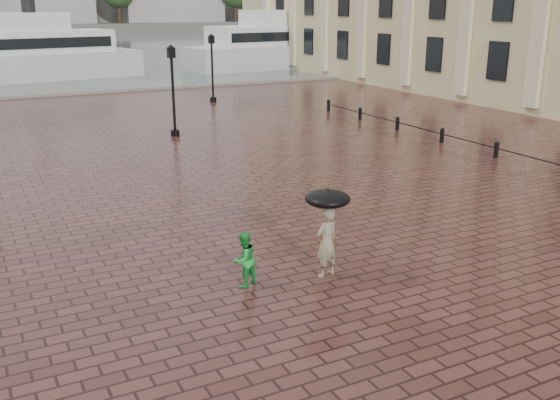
# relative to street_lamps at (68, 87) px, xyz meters

# --- Properties ---
(ground) EXTENTS (300.00, 300.00, 0.00)m
(ground) POSITION_rel_street_lamps_xyz_m (1.50, -17.50, -2.33)
(ground) COLOR #3C1E1B
(ground) RESTS_ON ground
(quay_edge) EXTENTS (80.00, 0.60, 0.30)m
(quay_edge) POSITION_rel_street_lamps_xyz_m (1.50, 14.50, -2.33)
(quay_edge) COLOR slate
(quay_edge) RESTS_ON ground
(bollard_row) EXTENTS (0.22, 21.22, 0.73)m
(bollard_row) POSITION_rel_street_lamps_xyz_m (15.50, -11.00, -1.93)
(bollard_row) COLOR black
(bollard_row) RESTS_ON ground
(street_lamps) EXTENTS (21.44, 14.44, 4.40)m
(street_lamps) POSITION_rel_street_lamps_xyz_m (0.00, 0.00, 0.00)
(street_lamps) COLOR black
(street_lamps) RESTS_ON ground
(adult_pedestrian) EXTENTS (0.72, 0.56, 1.77)m
(adult_pedestrian) POSITION_rel_street_lamps_xyz_m (2.40, -21.75, -1.44)
(adult_pedestrian) COLOR gray
(adult_pedestrian) RESTS_ON ground
(child_pedestrian) EXTENTS (0.80, 0.72, 1.36)m
(child_pedestrian) POSITION_rel_street_lamps_xyz_m (0.37, -21.35, -1.65)
(child_pedestrian) COLOR green
(child_pedestrian) RESTS_ON ground
(ferry_far) EXTENTS (24.75, 7.95, 7.98)m
(ferry_far) POSITION_rel_street_lamps_xyz_m (27.89, 26.17, 0.07)
(ferry_far) COLOR silver
(ferry_far) RESTS_ON ground
(umbrella) EXTENTS (1.10, 1.10, 1.16)m
(umbrella) POSITION_rel_street_lamps_xyz_m (2.40, -21.75, -0.32)
(umbrella) COLOR black
(umbrella) RESTS_ON ground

